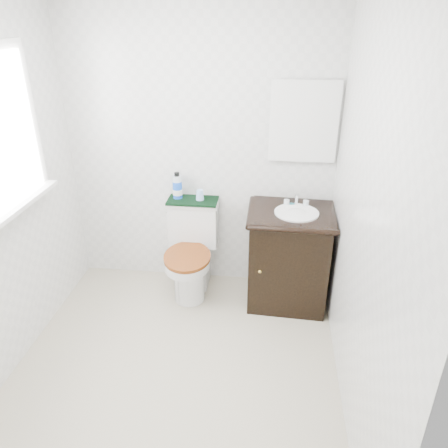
% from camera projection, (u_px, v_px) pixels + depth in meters
% --- Properties ---
extents(floor, '(2.40, 2.40, 0.00)m').
position_uv_depth(floor, '(175.00, 369.00, 2.99)').
color(floor, '#B7AF93').
rests_on(floor, ground).
extents(wall_back, '(2.40, 0.00, 2.40)m').
position_uv_depth(wall_back, '(200.00, 150.00, 3.53)').
color(wall_back, silver).
rests_on(wall_back, ground).
extents(wall_front, '(2.40, 0.00, 2.40)m').
position_uv_depth(wall_front, '(77.00, 364.00, 1.39)').
color(wall_front, silver).
rests_on(wall_front, ground).
extents(wall_right, '(0.00, 2.40, 2.40)m').
position_uv_depth(wall_right, '(364.00, 220.00, 2.35)').
color(wall_right, silver).
rests_on(wall_right, ground).
extents(mirror, '(0.50, 0.02, 0.60)m').
position_uv_depth(mirror, '(304.00, 122.00, 3.32)').
color(mirror, silver).
rests_on(mirror, wall_back).
extents(toilet, '(0.43, 0.64, 0.79)m').
position_uv_depth(toilet, '(192.00, 255.00, 3.71)').
color(toilet, white).
rests_on(toilet, floor).
extents(vanity, '(0.68, 0.59, 0.92)m').
position_uv_depth(vanity, '(289.00, 255.00, 3.53)').
color(vanity, black).
rests_on(vanity, floor).
extents(trash_bin, '(0.24, 0.21, 0.30)m').
position_uv_depth(trash_bin, '(189.00, 285.00, 3.64)').
color(trash_bin, silver).
rests_on(trash_bin, floor).
extents(towel, '(0.42, 0.22, 0.02)m').
position_uv_depth(towel, '(193.00, 201.00, 3.62)').
color(towel, black).
rests_on(towel, toilet).
extents(mouthwash_bottle, '(0.08, 0.08, 0.22)m').
position_uv_depth(mouthwash_bottle, '(177.00, 186.00, 3.61)').
color(mouthwash_bottle, blue).
rests_on(mouthwash_bottle, towel).
extents(cup, '(0.07, 0.07, 0.08)m').
position_uv_depth(cup, '(200.00, 195.00, 3.60)').
color(cup, '#95BDF4').
rests_on(cup, towel).
extents(soap_bar, '(0.07, 0.05, 0.02)m').
position_uv_depth(soap_bar, '(291.00, 204.00, 3.47)').
color(soap_bar, '#186675').
rests_on(soap_bar, vanity).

